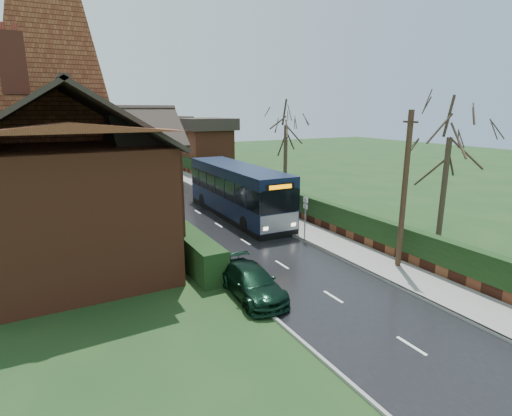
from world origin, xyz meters
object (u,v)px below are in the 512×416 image
car_green (252,282)px  car_silver (158,205)px  telegraph_pole (404,192)px  brick_house (70,173)px  bus_stop_sign (305,212)px  bus (237,191)px

car_green → car_silver: bearing=92.9°
car_silver → telegraph_pole: size_ratio=0.55×
brick_house → bus_stop_sign: brick_house is taller
brick_house → car_green: (5.83, -9.06, -3.76)m
car_green → bus_stop_sign: 7.90m
brick_house → bus: size_ratio=1.20×
car_silver → telegraph_pole: bearing=-75.6°
car_green → telegraph_pole: size_ratio=0.56×
brick_house → bus_stop_sign: (11.93, -4.17, -2.63)m
car_green → bus_stop_sign: bearing=42.1°
brick_house → car_silver: size_ratio=3.48×
brick_house → car_silver: bearing=45.3°
car_silver → car_green: car_silver is taller
brick_house → telegraph_pole: size_ratio=1.93×
car_silver → bus: bearing=-43.9°
brick_house → telegraph_pole: 16.70m
bus → car_green: 12.98m
bus → telegraph_pole: bearing=-77.3°
brick_house → car_silver: brick_house is taller
bus → car_silver: (-5.00, 3.19, -1.11)m
car_silver → bus_stop_sign: size_ratio=1.58×
brick_house → telegraph_pole: (13.53, -9.78, -0.55)m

